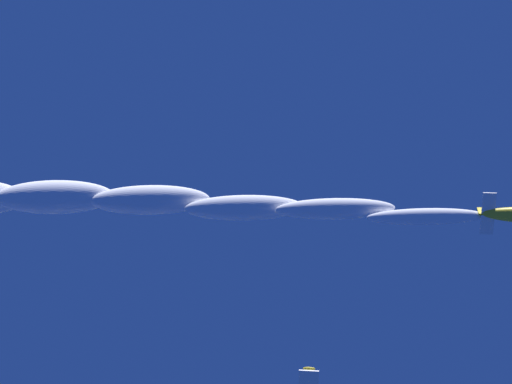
{
  "coord_description": "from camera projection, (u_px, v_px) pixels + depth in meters",
  "views": [
    {
      "loc": [
        -31.37,
        -1.81,
        1.87
      ],
      "look_at": [
        -10.13,
        11.27,
        76.29
      ],
      "focal_mm": 79.61,
      "sensor_mm": 36.0,
      "label": 1
    }
  ],
  "objects": [
    {
      "name": "smoke_trail_lead",
      "position": [
        52.0,
        198.0,
        78.44
      ],
      "size": [
        26.63,
        39.66,
        5.99
      ],
      "color": "white"
    }
  ]
}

